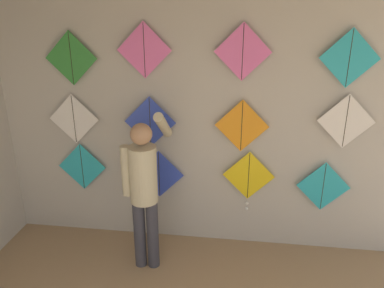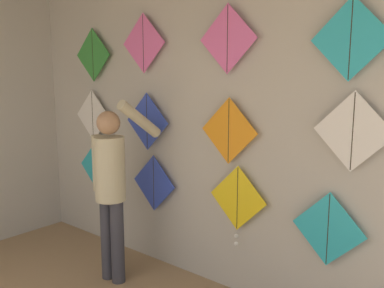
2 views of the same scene
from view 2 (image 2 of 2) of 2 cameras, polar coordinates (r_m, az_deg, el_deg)
The scene contains 14 objects.
back_panel at distance 3.86m, azimuth 0.53°, elevation 2.19°, with size 5.19×0.06×2.80m, color #BCB7AD.
shopkeeper at distance 3.89m, azimuth -10.70°, elevation -4.84°, with size 0.42×0.59×1.67m.
kite_0 at distance 4.85m, azimuth -12.60°, elevation -2.94°, with size 0.55×0.01×0.55m.
kite_1 at distance 4.21m, azimuth -5.11°, elevation -5.23°, with size 0.55×0.01×0.55m.
kite_2 at distance 3.61m, azimuth 6.08°, elevation -7.59°, with size 0.55×0.04×0.69m.
kite_3 at distance 3.28m, azimuth 17.70°, elevation -10.77°, with size 0.55×0.01×0.55m.
kite_4 at distance 4.79m, azimuth -13.09°, elevation 3.70°, with size 0.55×0.01×0.55m.
kite_5 at distance 4.15m, azimuth -6.01°, elevation 2.99°, with size 0.55×0.01×0.55m.
kite_6 at distance 3.53m, azimuth 4.93°, elevation 1.74°, with size 0.55×0.01×0.55m.
kite_7 at distance 3.06m, azimuth 20.66°, elevation 1.56°, with size 0.55×0.01×0.55m.
kite_8 at distance 4.73m, azimuth -13.07°, elevation 11.49°, with size 0.55×0.01×0.55m.
kite_9 at distance 4.15m, azimuth -6.49°, elevation 13.20°, with size 0.55×0.01×0.55m.
kite_10 at distance 3.52m, azimuth 4.78°, elevation 13.78°, with size 0.55×0.01×0.55m.
kite_11 at distance 3.06m, azimuth 20.41°, elevation 13.00°, with size 0.55×0.01×0.55m.
Camera 2 is at (2.42, 0.76, 1.92)m, focal length 40.00 mm.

